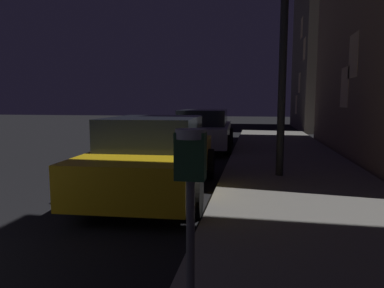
# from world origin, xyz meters

# --- Properties ---
(parking_meter) EXTENTS (0.19, 0.19, 1.39)m
(parking_meter) POSITION_xyz_m (4.28, 0.59, 1.20)
(parking_meter) COLOR #59595B
(parking_meter) RESTS_ON sidewalk
(car_yellow_cab) EXTENTS (2.19, 4.42, 1.43)m
(car_yellow_cab) POSITION_xyz_m (2.85, 4.60, 0.71)
(car_yellow_cab) COLOR gold
(car_yellow_cab) RESTS_ON ground
(car_silver) EXTENTS (2.23, 4.64, 1.43)m
(car_silver) POSITION_xyz_m (2.85, 10.76, 0.72)
(car_silver) COLOR #B7B7BF
(car_silver) RESTS_ON ground
(street_lamp) EXTENTS (0.44, 0.44, 5.22)m
(street_lamp) POSITION_xyz_m (5.21, 5.90, 3.63)
(street_lamp) COLOR black
(street_lamp) RESTS_ON sidewalk
(building_far) EXTENTS (6.35, 7.72, 9.52)m
(building_far) POSITION_xyz_m (10.47, 21.32, 4.76)
(building_far) COLOR #6B6056
(building_far) RESTS_ON ground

